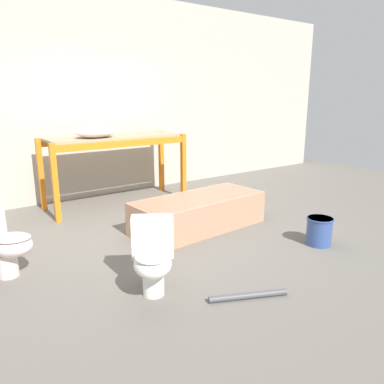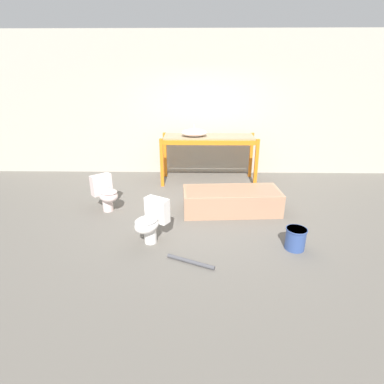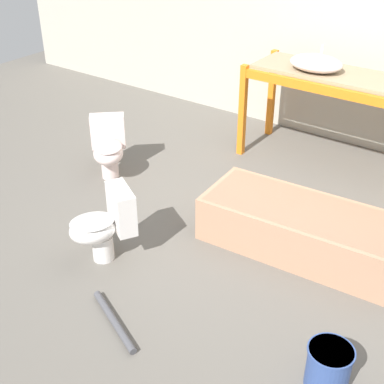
{
  "view_description": "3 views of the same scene",
  "coord_description": "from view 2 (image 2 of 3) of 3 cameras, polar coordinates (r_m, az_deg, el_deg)",
  "views": [
    {
      "loc": [
        -2.24,
        -3.8,
        1.62
      ],
      "look_at": [
        -0.09,
        -0.83,
        0.68
      ],
      "focal_mm": 35.0,
      "sensor_mm": 36.0,
      "label": 1
    },
    {
      "loc": [
        -0.16,
        -5.11,
        2.3
      ],
      "look_at": [
        -0.24,
        -0.86,
        0.61
      ],
      "focal_mm": 28.0,
      "sensor_mm": 36.0,
      "label": 2
    },
    {
      "loc": [
        1.86,
        -3.8,
        2.8
      ],
      "look_at": [
        -0.23,
        -0.89,
        0.66
      ],
      "focal_mm": 50.0,
      "sensor_mm": 36.0,
      "label": 3
    }
  ],
  "objects": [
    {
      "name": "shelving_rack",
      "position": [
        6.65,
        3.21,
        9.33
      ],
      "size": [
        2.08,
        0.75,
        1.05
      ],
      "color": "orange",
      "rests_on": "ground_plane"
    },
    {
      "name": "bathtub_main",
      "position": [
        5.34,
        7.51,
        -1.37
      ],
      "size": [
        1.73,
        0.81,
        0.41
      ],
      "rotation": [
        0.0,
        0.0,
        0.06
      ],
      "color": "tan",
      "rests_on": "ground_plane"
    },
    {
      "name": "warehouse_wall_rear",
      "position": [
        7.22,
        2.44,
        16.04
      ],
      "size": [
        10.8,
        0.08,
        3.2
      ],
      "color": "#B2AD9E",
      "rests_on": "ground_plane"
    },
    {
      "name": "toilet_far",
      "position": [
        4.35,
        -7.82,
        -5.41
      ],
      "size": [
        0.55,
        0.62,
        0.63
      ],
      "rotation": [
        0.0,
        0.0,
        -0.53
      ],
      "color": "white",
      "rests_on": "ground_plane"
    },
    {
      "name": "loose_pipe",
      "position": [
        3.99,
        -0.28,
        -13.12
      ],
      "size": [
        0.63,
        0.32,
        0.05
      ],
      "color": "#4C4C51",
      "rests_on": "ground_plane"
    },
    {
      "name": "ground_plane",
      "position": [
        5.61,
        2.63,
        -2.62
      ],
      "size": [
        12.0,
        12.0,
        0.0
      ],
      "primitive_type": "plane",
      "color": "#666059"
    },
    {
      "name": "bucket_white",
      "position": [
        4.46,
        19.11,
        -8.33
      ],
      "size": [
        0.29,
        0.29,
        0.31
      ],
      "color": "#334C8C",
      "rests_on": "ground_plane"
    },
    {
      "name": "sink_basin",
      "position": [
        6.52,
        0.42,
        11.23
      ],
      "size": [
        0.55,
        0.42,
        0.24
      ],
      "color": "silver",
      "rests_on": "shelving_rack"
    },
    {
      "name": "toilet_near",
      "position": [
        5.52,
        -16.1,
        -0.11
      ],
      "size": [
        0.6,
        0.61,
        0.63
      ],
      "rotation": [
        0.0,
        0.0,
        0.73
      ],
      "color": "silver",
      "rests_on": "ground_plane"
    }
  ]
}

